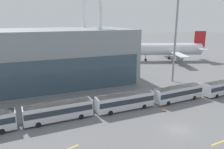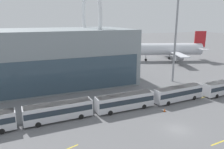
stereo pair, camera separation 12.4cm
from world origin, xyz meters
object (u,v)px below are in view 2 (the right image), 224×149
traffic_cone_0 (165,110)px  shuttle_bus_3 (178,93)px  airliner_at_gate_far (47,54)px  shuttle_bus_2 (125,101)px  airliner_parked_remote (170,49)px  shuttle_bus_1 (59,110)px  floodlight_mast (177,22)px  shuttle_bus_4 (224,87)px

traffic_cone_0 → shuttle_bus_3: bearing=31.3°
airliner_at_gate_far → shuttle_bus_3: (24.04, -46.84, -3.52)m
shuttle_bus_2 → traffic_cone_0: 8.33m
airliner_at_gate_far → airliner_parked_remote: airliner_at_gate_far is taller
shuttle_bus_1 → floodlight_mast: size_ratio=0.41×
airliner_at_gate_far → airliner_parked_remote: bearing=94.0°
shuttle_bus_3 → shuttle_bus_4: (13.59, -0.63, 0.00)m
shuttle_bus_1 → shuttle_bus_2: same height
shuttle_bus_1 → floodlight_mast: bearing=18.4°
floodlight_mast → traffic_cone_0: 29.41m
shuttle_bus_4 → shuttle_bus_2: bearing=174.4°
airliner_parked_remote → shuttle_bus_1: airliner_parked_remote is taller
airliner_at_gate_far → floodlight_mast: bearing=54.7°
airliner_parked_remote → shuttle_bus_3: 50.82m
shuttle_bus_3 → shuttle_bus_2: bearing=175.8°
traffic_cone_0 → shuttle_bus_2: bearing=150.7°
airliner_at_gate_far → shuttle_bus_1: 46.75m
airliner_parked_remote → traffic_cone_0: size_ratio=48.81×
airliner_parked_remote → shuttle_bus_2: size_ratio=2.73×
shuttle_bus_1 → shuttle_bus_2: bearing=-3.2°
shuttle_bus_3 → traffic_cone_0: shuttle_bus_3 is taller
airliner_parked_remote → floodlight_mast: 36.29m
airliner_parked_remote → airliner_at_gate_far: bearing=13.9°
floodlight_mast → traffic_cone_0: size_ratio=43.80×
shuttle_bus_1 → shuttle_bus_2: size_ratio=1.00×
shuttle_bus_2 → shuttle_bus_3: 13.59m
floodlight_mast → shuttle_bus_3: bearing=-123.3°
shuttle_bus_2 → traffic_cone_0: bearing=-30.7°
floodlight_mast → shuttle_bus_4: bearing=-73.0°
shuttle_bus_1 → floodlight_mast: 41.86m
shuttle_bus_3 → airliner_parked_remote: bearing=51.7°
shuttle_bus_2 → shuttle_bus_1: bearing=177.5°
shuttle_bus_1 → shuttle_bus_2: 13.59m
shuttle_bus_2 → shuttle_bus_4: 27.18m
shuttle_bus_2 → floodlight_mast: 30.93m
traffic_cone_0 → shuttle_bus_1: bearing=168.4°
airliner_at_gate_far → shuttle_bus_3: bearing=36.6°
airliner_at_gate_far → traffic_cone_0: bearing=28.5°
airliner_parked_remote → shuttle_bus_4: airliner_parked_remote is taller
airliner_parked_remote → floodlight_mast: (-19.51, -27.93, 12.51)m
shuttle_bus_4 → floodlight_mast: size_ratio=0.41×
airliner_parked_remote → shuttle_bus_4: 45.18m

